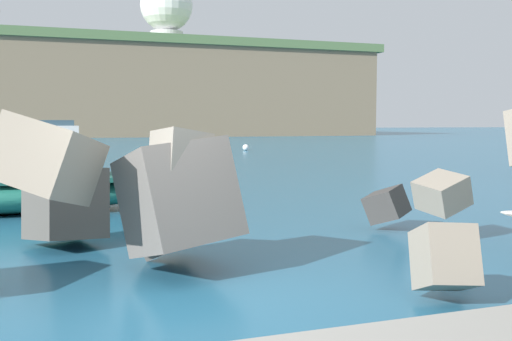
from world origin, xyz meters
The scene contains 7 objects.
ground_plane centered at (0.00, 0.00, 0.00)m, with size 400.00×400.00×0.00m, color #235B7A.
breakwater_jetty centered at (0.23, 1.14, 1.10)m, with size 31.49×6.31×2.38m.
boat_near_left centered at (-1.82, 7.84, 0.62)m, with size 6.27×2.15×2.02m.
mooring_buoy_inner centered at (10.02, 35.59, 0.22)m, with size 0.44×0.44×0.44m.
mooring_buoy_middle centered at (12.52, 34.03, 0.22)m, with size 0.44×0.44×0.44m.
headland_bluff centered at (-0.86, 94.16, 6.95)m, with size 99.19×39.75×13.85m.
radar_dome centered at (19.46, 94.01, 20.58)m, with size 8.62×8.62×11.77m.
Camera 1 is at (-1.41, -6.27, 1.97)m, focal length 42.40 mm.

